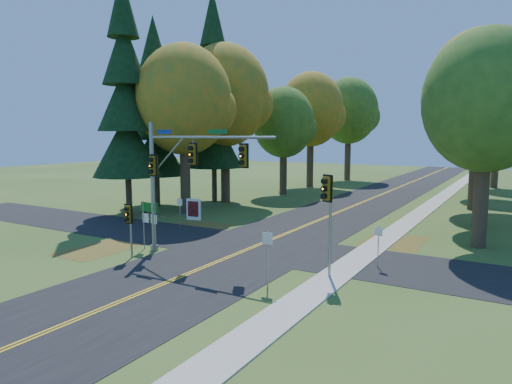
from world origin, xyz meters
The scene contains 30 objects.
ground centered at (0.00, 0.00, 0.00)m, with size 160.00×160.00×0.00m, color #2F4E1B.
road_main centered at (0.00, 0.00, 0.01)m, with size 8.00×160.00×0.02m, color black.
road_cross centered at (0.00, 2.00, 0.01)m, with size 60.00×6.00×0.02m, color black.
centerline_left centered at (-0.10, 0.00, 0.03)m, with size 0.10×160.00×0.01m, color gold.
centerline_right centered at (0.10, 0.00, 0.03)m, with size 0.10×160.00×0.01m, color gold.
sidewalk_east centered at (6.20, 0.00, 0.03)m, with size 1.60×160.00×0.06m, color #9E998E.
leaf_patch_w_near centered at (-6.50, 4.00, 0.01)m, with size 4.00×6.00×0.00m, color brown.
leaf_patch_e centered at (6.80, 6.00, 0.01)m, with size 3.50×8.00×0.00m, color brown.
leaf_patch_w_far centered at (-7.50, -3.00, 0.01)m, with size 3.00×5.00×0.00m, color brown.
tree_w_a centered at (-11.13, 9.38, 9.49)m, with size 8.00×8.00×14.15m.
tree_e_a centered at (11.57, 8.77, 8.53)m, with size 7.20×7.20×12.73m.
tree_w_b centered at (-11.72, 16.29, 10.37)m, with size 8.60×8.60×15.38m.
tree_e_b centered at (10.97, 15.58, 8.90)m, with size 7.60×7.60×13.33m.
tree_w_c centered at (-9.54, 24.47, 7.94)m, with size 6.80×6.80×11.91m.
tree_e_c centered at (9.88, 23.69, 10.66)m, with size 8.80×8.80×15.79m.
tree_w_d centered at (-10.13, 33.18, 9.78)m, with size 8.20×8.20×14.56m.
tree_e_d centered at (9.26, 32.87, 8.24)m, with size 7.00×7.00×12.32m.
tree_w_e centered at (-8.92, 44.09, 10.07)m, with size 8.40×8.40×14.97m.
tree_e_e centered at (10.47, 43.58, 9.19)m, with size 7.80×7.80×13.74m.
pine_a centered at (-14.50, 6.00, 9.18)m, with size 5.60×5.60×19.48m.
pine_b centered at (-16.00, 11.00, 8.16)m, with size 5.60×5.60×17.31m.
pine_c centered at (-13.00, 16.00, 9.69)m, with size 5.60×5.60×20.56m.
traffic_mast centered at (-2.55, -1.73, 4.72)m, with size 8.10×0.72×7.34m.
east_signal_pole centered at (5.91, -1.38, 3.67)m, with size 0.54×0.65×4.84m.
ped_signal_pole centered at (-4.44, -3.68, 2.23)m, with size 0.46×0.55×3.00m.
route_sign_cluster centered at (-4.80, -1.75, 2.01)m, with size 1.33×0.13×2.85m.
info_kiosk centered at (-8.53, 6.99, 0.84)m, with size 1.22×0.33×1.68m.
reg_sign_e_north centered at (7.50, 1.52, 1.46)m, with size 0.41×0.09×2.13m.
reg_sign_e_south centered at (4.20, -3.97, 1.73)m, with size 0.48×0.09×2.53m.
reg_sign_w centered at (-7.19, 3.76, 1.54)m, with size 0.43×0.07×2.24m.
Camera 1 is at (13.58, -20.84, 6.63)m, focal length 32.00 mm.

